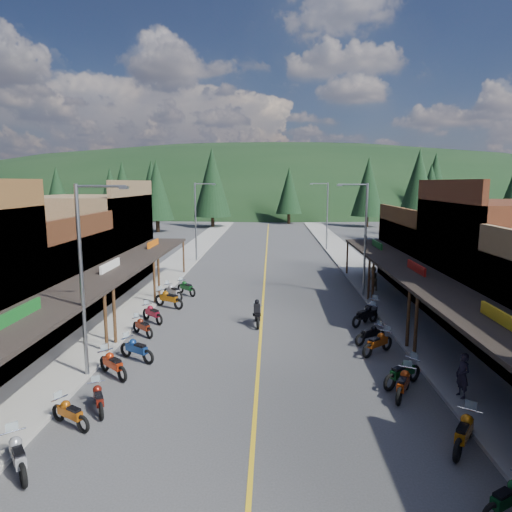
# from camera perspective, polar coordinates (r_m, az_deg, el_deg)

# --- Properties ---
(ground) EXTENTS (220.00, 220.00, 0.00)m
(ground) POSITION_cam_1_polar(r_m,az_deg,el_deg) (25.06, 0.60, -9.54)
(ground) COLOR #38383A
(ground) RESTS_ON ground
(centerline) EXTENTS (0.15, 90.00, 0.01)m
(centerline) POSITION_cam_1_polar(r_m,az_deg,el_deg) (44.47, 1.19, -1.22)
(centerline) COLOR gold
(centerline) RESTS_ON ground
(sidewalk_west) EXTENTS (3.40, 94.00, 0.15)m
(sidewalk_west) POSITION_cam_1_polar(r_m,az_deg,el_deg) (45.40, -9.86, -1.05)
(sidewalk_west) COLOR gray
(sidewalk_west) RESTS_ON ground
(sidewalk_east) EXTENTS (3.40, 94.00, 0.15)m
(sidewalk_east) POSITION_cam_1_polar(r_m,az_deg,el_deg) (45.19, 12.29, -1.17)
(sidewalk_east) COLOR gray
(sidewalk_east) RESTS_ON ground
(shop_west_2) EXTENTS (10.90, 9.00, 6.20)m
(shop_west_2) POSITION_cam_1_polar(r_m,az_deg,el_deg) (29.68, -26.93, -2.53)
(shop_west_2) COLOR #3F2111
(shop_west_2) RESTS_ON ground
(shop_west_3) EXTENTS (10.90, 10.20, 8.20)m
(shop_west_3) POSITION_cam_1_polar(r_m,az_deg,el_deg) (38.11, -20.18, 1.81)
(shop_west_3) COLOR brown
(shop_west_3) RESTS_ON ground
(shop_east_2) EXTENTS (10.90, 9.00, 8.20)m
(shop_east_2) POSITION_cam_1_polar(r_m,az_deg,el_deg) (29.03, 29.04, -0.95)
(shop_east_2) COLOR #562B19
(shop_east_2) RESTS_ON ground
(shop_east_3) EXTENTS (10.90, 10.20, 6.20)m
(shop_east_3) POSITION_cam_1_polar(r_m,az_deg,el_deg) (37.85, 22.33, 0.12)
(shop_east_3) COLOR #4C2D16
(shop_east_3) RESTS_ON ground
(streetlight_0) EXTENTS (2.16, 0.18, 8.00)m
(streetlight_0) POSITION_cam_1_polar(r_m,az_deg,el_deg) (19.58, -20.62, -1.97)
(streetlight_0) COLOR gray
(streetlight_0) RESTS_ON ground
(streetlight_1) EXTENTS (2.16, 0.18, 8.00)m
(streetlight_1) POSITION_cam_1_polar(r_m,az_deg,el_deg) (46.48, -7.39, 4.70)
(streetlight_1) COLOR gray
(streetlight_1) RESTS_ON ground
(streetlight_2) EXTENTS (2.16, 0.18, 8.00)m
(streetlight_2) POSITION_cam_1_polar(r_m,az_deg,el_deg) (32.57, 13.28, 2.63)
(streetlight_2) COLOR gray
(streetlight_2) RESTS_ON ground
(streetlight_3) EXTENTS (2.16, 0.18, 8.00)m
(streetlight_3) POSITION_cam_1_polar(r_m,az_deg,el_deg) (54.23, 8.74, 5.30)
(streetlight_3) COLOR gray
(streetlight_3) RESTS_ON ground
(ridge_hill) EXTENTS (310.00, 140.00, 60.00)m
(ridge_hill) POSITION_cam_1_polar(r_m,az_deg,el_deg) (158.93, 1.72, 6.30)
(ridge_hill) COLOR black
(ridge_hill) RESTS_ON ground
(pine_0) EXTENTS (5.04, 5.04, 11.00)m
(pine_0) POSITION_cam_1_polar(r_m,az_deg,el_deg) (94.84, -23.61, 7.50)
(pine_0) COLOR black
(pine_0) RESTS_ON ground
(pine_1) EXTENTS (5.88, 5.88, 12.50)m
(pine_1) POSITION_cam_1_polar(r_m,az_deg,el_deg) (96.89, -12.90, 8.50)
(pine_1) COLOR black
(pine_1) RESTS_ON ground
(pine_2) EXTENTS (6.72, 6.72, 14.00)m
(pine_2) POSITION_cam_1_polar(r_m,az_deg,el_deg) (82.40, -5.51, 9.12)
(pine_2) COLOR black
(pine_2) RESTS_ON ground
(pine_3) EXTENTS (5.04, 5.04, 11.00)m
(pine_3) POSITION_cam_1_polar(r_m,az_deg,el_deg) (89.81, 4.16, 8.18)
(pine_3) COLOR black
(pine_3) RESTS_ON ground
(pine_4) EXTENTS (5.88, 5.88, 12.50)m
(pine_4) POSITION_cam_1_polar(r_m,az_deg,el_deg) (85.53, 13.84, 8.40)
(pine_4) COLOR black
(pine_4) RESTS_ON ground
(pine_5) EXTENTS (6.72, 6.72, 14.00)m
(pine_5) POSITION_cam_1_polar(r_m,az_deg,el_deg) (101.41, 21.43, 8.55)
(pine_5) COLOR black
(pine_5) RESTS_ON ground
(pine_7) EXTENTS (5.88, 5.88, 12.50)m
(pine_7) POSITION_cam_1_polar(r_m,az_deg,el_deg) (104.90, -16.34, 8.40)
(pine_7) COLOR black
(pine_7) RESTS_ON ground
(pine_8) EXTENTS (4.48, 4.48, 10.00)m
(pine_8) POSITION_cam_1_polar(r_m,az_deg,el_deg) (67.63, -17.69, 7.02)
(pine_8) COLOR black
(pine_8) RESTS_ON ground
(pine_9) EXTENTS (4.93, 4.93, 10.80)m
(pine_9) POSITION_cam_1_polar(r_m,az_deg,el_deg) (72.64, 20.93, 7.29)
(pine_9) COLOR black
(pine_9) RESTS_ON ground
(pine_10) EXTENTS (5.38, 5.38, 11.60)m
(pine_10) POSITION_cam_1_polar(r_m,az_deg,el_deg) (76.03, -12.32, 8.04)
(pine_10) COLOR black
(pine_10) RESTS_ON ground
(pine_11) EXTENTS (5.82, 5.82, 12.40)m
(pine_11) POSITION_cam_1_polar(r_m,az_deg,el_deg) (64.73, 19.60, 7.92)
(pine_11) COLOR black
(pine_11) RESTS_ON ground
(bike_west_2) EXTENTS (1.84, 2.07, 1.19)m
(bike_west_2) POSITION_cam_1_polar(r_m,az_deg,el_deg) (15.33, -27.66, -21.05)
(bike_west_2) COLOR #949499
(bike_west_2) RESTS_ON ground
(bike_west_3) EXTENTS (1.92, 1.51, 1.07)m
(bike_west_3) POSITION_cam_1_polar(r_m,az_deg,el_deg) (17.10, -22.23, -17.62)
(bike_west_3) COLOR #9C490B
(bike_west_3) RESTS_ON ground
(bike_west_4) EXTENTS (1.41, 1.94, 1.06)m
(bike_west_4) POSITION_cam_1_polar(r_m,az_deg,el_deg) (17.81, -19.10, -16.32)
(bike_west_4) COLOR #62150D
(bike_west_4) RESTS_ON ground
(bike_west_5) EXTENTS (2.02, 1.96, 1.21)m
(bike_west_5) POSITION_cam_1_polar(r_m,az_deg,el_deg) (20.42, -17.47, -12.64)
(bike_west_5) COLOR #A3270B
(bike_west_5) RESTS_ON ground
(bike_west_6) EXTENTS (2.15, 1.72, 1.20)m
(bike_west_6) POSITION_cam_1_polar(r_m,az_deg,el_deg) (21.82, -14.71, -11.08)
(bike_west_6) COLOR navy
(bike_west_6) RESTS_ON ground
(bike_west_7) EXTENTS (1.80, 1.78, 1.08)m
(bike_west_7) POSITION_cam_1_polar(r_m,az_deg,el_deg) (25.14, -13.99, -8.47)
(bike_west_7) COLOR maroon
(bike_west_7) RESTS_ON ground
(bike_west_8) EXTENTS (1.93, 1.93, 1.17)m
(bike_west_8) POSITION_cam_1_polar(r_m,az_deg,el_deg) (27.29, -12.82, -6.92)
(bike_west_8) COLOR maroon
(bike_west_8) RESTS_ON ground
(bike_west_9) EXTENTS (2.38, 1.85, 1.32)m
(bike_west_9) POSITION_cam_1_polar(r_m,az_deg,el_deg) (30.12, -10.86, -5.17)
(bike_west_9) COLOR #9A560B
(bike_west_9) RESTS_ON ground
(bike_west_10) EXTENTS (2.02, 2.00, 1.22)m
(bike_west_10) POSITION_cam_1_polar(r_m,az_deg,el_deg) (32.18, -10.35, -4.33)
(bike_west_10) COLOR #A3A1A7
(bike_west_10) RESTS_ON ground
(bike_west_11) EXTENTS (1.99, 2.02, 1.21)m
(bike_west_11) POSITION_cam_1_polar(r_m,az_deg,el_deg) (33.27, -8.70, -3.83)
(bike_west_11) COLOR #0D4117
(bike_west_11) RESTS_ON ground
(bike_east_2) EXTENTS (1.95, 1.52, 1.08)m
(bike_east_2) POSITION_cam_1_polar(r_m,az_deg,el_deg) (13.88, 28.99, -24.84)
(bike_east_2) COLOR #0C3D1A
(bike_east_2) RESTS_ON ground
(bike_east_3) EXTENTS (1.84, 2.22, 1.25)m
(bike_east_3) POSITION_cam_1_polar(r_m,az_deg,el_deg) (16.07, 24.59, -19.22)
(bike_east_3) COLOR #B8650D
(bike_east_3) RESTS_ON ground
(bike_east_4) EXTENTS (1.56, 2.17, 1.19)m
(bike_east_4) POSITION_cam_1_polar(r_m,az_deg,el_deg) (18.69, 17.94, -14.80)
(bike_east_4) COLOR #A5340B
(bike_east_4) RESTS_ON ground
(bike_east_5) EXTENTS (2.14, 1.87, 1.22)m
(bike_east_5) POSITION_cam_1_polar(r_m,az_deg,el_deg) (19.59, 17.84, -13.59)
(bike_east_5) COLOR #0B3A16
(bike_east_5) RESTS_ON ground
(bike_east_6) EXTENTS (2.08, 1.94, 1.22)m
(bike_east_6) POSITION_cam_1_polar(r_m,az_deg,el_deg) (22.62, 14.97, -10.33)
(bike_east_6) COLOR #B5470C
(bike_east_6) RESTS_ON ground
(bike_east_7) EXTENTS (1.94, 1.53, 1.08)m
(bike_east_7) POSITION_cam_1_polar(r_m,az_deg,el_deg) (23.96, 14.09, -9.36)
(bike_east_7) COLOR black
(bike_east_7) RESTS_ON ground
(bike_east_8) EXTENTS (2.13, 2.04, 1.27)m
(bike_east_8) POSITION_cam_1_polar(r_m,az_deg,el_deg) (26.83, 13.50, -7.12)
(bike_east_8) COLOR black
(bike_east_8) RESTS_ON ground
(bike_east_9) EXTENTS (1.80, 2.31, 1.29)m
(bike_east_9) POSITION_cam_1_polar(r_m,az_deg,el_deg) (28.08, 14.12, -6.39)
(bike_east_9) COLOR #9A999E
(bike_east_9) RESTS_ON ground
(rider_on_bike) EXTENTS (0.89, 2.13, 1.58)m
(rider_on_bike) POSITION_cam_1_polar(r_m,az_deg,el_deg) (26.08, 0.12, -7.33)
(rider_on_bike) COLOR black
(rider_on_bike) RESTS_ON ground
(pedestrian_east_a) EXTENTS (0.55, 0.70, 1.69)m
(pedestrian_east_a) POSITION_cam_1_polar(r_m,az_deg,el_deg) (19.03, 24.43, -13.44)
(pedestrian_east_a) COLOR black
(pedestrian_east_a) RESTS_ON sidewalk_east
(pedestrian_east_b) EXTENTS (1.01, 0.96, 1.83)m
(pedestrian_east_b) POSITION_cam_1_polar(r_m,az_deg,el_deg) (34.49, 14.35, -2.78)
(pedestrian_east_b) COLOR brown
(pedestrian_east_b) RESTS_ON sidewalk_east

